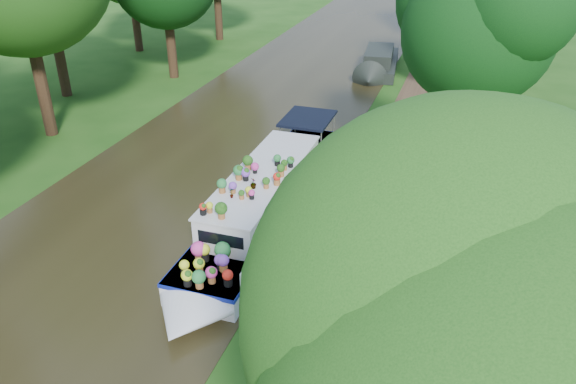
{
  "coord_description": "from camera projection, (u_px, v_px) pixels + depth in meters",
  "views": [
    {
      "loc": [
        3.78,
        -15.77,
        10.08
      ],
      "look_at": [
        -1.38,
        -0.27,
        1.3
      ],
      "focal_mm": 35.0,
      "sensor_mm": 36.0,
      "label": 1
    }
  ],
  "objects": [
    {
      "name": "sandwich_board",
      "position": [
        332.0,
        311.0,
        14.5
      ],
      "size": [
        0.7,
        0.73,
        1.02
      ],
      "rotation": [
        0.0,
        0.0,
        0.41
      ],
      "color": "#AD0C30",
      "rests_on": "towpath"
    },
    {
      "name": "plant_boat",
      "position": [
        264.0,
        200.0,
        19.02
      ],
      "size": [
        2.29,
        13.52,
        2.22
      ],
      "color": "silver",
      "rests_on": "canal_water"
    },
    {
      "name": "canal_water",
      "position": [
        171.0,
        201.0,
        20.66
      ],
      "size": [
        10.0,
        100.0,
        0.02
      ],
      "primitive_type": "cube",
      "color": "black",
      "rests_on": "ground"
    },
    {
      "name": "ground",
      "position": [
        329.0,
        228.0,
        19.0
      ],
      "size": [
        100.0,
        100.0,
        0.0
      ],
      "primitive_type": "plane",
      "color": "#1D4912",
      "rests_on": "ground"
    },
    {
      "name": "verge_plant",
      "position": [
        308.0,
        226.0,
        18.69
      ],
      "size": [
        0.4,
        0.34,
        0.44
      ],
      "primitive_type": "imported",
      "rotation": [
        0.0,
        0.0,
        -0.01
      ],
      "color": "#206D24",
      "rests_on": "ground"
    },
    {
      "name": "towpath",
      "position": [
        364.0,
        234.0,
        18.66
      ],
      "size": [
        2.2,
        100.0,
        0.03
      ],
      "primitive_type": "cube",
      "color": "#443020",
      "rests_on": "ground"
    },
    {
      "name": "tree_near_overhang",
      "position": [
        480.0,
        18.0,
        17.39
      ],
      "size": [
        5.52,
        5.28,
        8.99
      ],
      "color": "black",
      "rests_on": "ground"
    },
    {
      "name": "second_boat",
      "position": [
        379.0,
        63.0,
        35.24
      ],
      "size": [
        2.77,
        7.48,
        1.41
      ],
      "rotation": [
        0.0,
        0.0,
        0.11
      ],
      "color": "black",
      "rests_on": "canal_water"
    },
    {
      "name": "pedestrian_pink",
      "position": [
        428.0,
        50.0,
        36.62
      ],
      "size": [
        0.78,
        0.63,
        1.85
      ],
      "primitive_type": "imported",
      "rotation": [
        0.0,
        0.0,
        0.31
      ],
      "color": "#D8597E",
      "rests_on": "towpath"
    },
    {
      "name": "pedestrian_dark",
      "position": [
        443.0,
        55.0,
        35.86
      ],
      "size": [
        0.8,
        0.65,
        1.57
      ],
      "primitive_type": "imported",
      "rotation": [
        0.0,
        0.0,
        0.07
      ],
      "color": "black",
      "rests_on": "towpath"
    }
  ]
}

